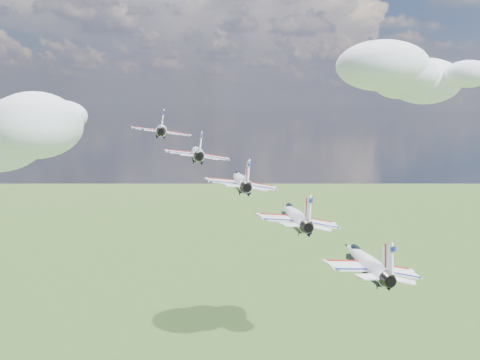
% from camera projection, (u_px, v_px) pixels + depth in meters
% --- Properties ---
extents(cloud_left, '(45.29, 35.59, 17.79)m').
position_uv_depth(cloud_left, '(33.00, 128.00, 166.88)').
color(cloud_left, white).
extents(cloud_far, '(63.35, 49.77, 24.89)m').
position_uv_depth(cloud_far, '(423.00, 71.00, 255.20)').
color(cloud_far, white).
extents(jet_0, '(15.38, 18.02, 6.00)m').
position_uv_depth(jet_0, '(162.00, 129.00, 99.55)').
color(jet_0, silver).
extents(jet_1, '(15.38, 18.02, 6.00)m').
position_uv_depth(jet_1, '(197.00, 152.00, 90.28)').
color(jet_1, white).
extents(jet_2, '(15.38, 18.02, 6.00)m').
position_uv_depth(jet_2, '(240.00, 180.00, 81.00)').
color(jet_2, white).
extents(jet_3, '(15.38, 18.02, 6.00)m').
position_uv_depth(jet_3, '(294.00, 215.00, 71.73)').
color(jet_3, white).
extents(jet_4, '(15.38, 18.02, 6.00)m').
position_uv_depth(jet_4, '(365.00, 261.00, 62.45)').
color(jet_4, white).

